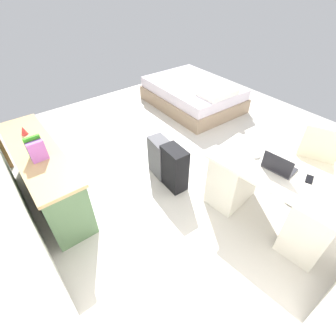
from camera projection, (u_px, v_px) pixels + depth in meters
The scene contains 12 objects.
ground_plane at pixel (189, 157), 4.02m from camera, with size 5.89×5.89×0.00m, color beige.
desk at pixel (271, 196), 2.84m from camera, with size 1.50×0.82×0.76m.
office_chair at pixel (311, 170), 3.14m from camera, with size 0.61×0.61×0.94m.
credenza at pixel (46, 175), 3.12m from camera, with size 1.80×0.48×0.77m.
bed at pixel (193, 94), 5.23m from camera, with size 1.93×1.45×0.58m.
suitcase_black at pixel (174, 168), 3.33m from camera, with size 0.36×0.22×0.62m, color black.
suitcase_spare_grey at pixel (160, 157), 3.55m from camera, with size 0.36×0.22×0.57m, color #4C4C51.
laptop at pixel (278, 166), 2.59m from camera, with size 0.33×0.25×0.21m.
computer_mouse at pixel (257, 156), 2.78m from camera, with size 0.06×0.10×0.03m, color white.
cell_phone_near_laptop at pixel (309, 179), 2.51m from camera, with size 0.07×0.14×0.01m, color black.
book_row at pixel (37, 150), 2.69m from camera, with size 0.16×0.17×0.24m.
figurine_small at pixel (23, 131), 3.08m from camera, with size 0.08×0.08×0.11m, color red.
Camera 1 is at (-2.30, 2.21, 2.48)m, focal length 26.96 mm.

